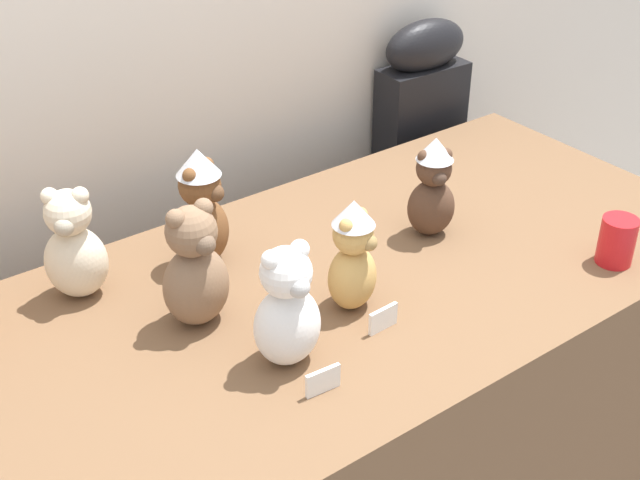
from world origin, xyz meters
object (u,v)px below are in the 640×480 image
display_table (320,418)px  teddy_bear_mocha (195,269)px  teddy_bear_honey (353,256)px  instrument_case (416,179)px  party_cup_red (617,241)px  teddy_bear_snow (287,309)px  teddy_bear_cocoa (433,188)px  teddy_bear_chestnut (202,208)px  teddy_bear_cream (74,247)px

display_table → teddy_bear_mocha: (-0.26, 0.05, 0.50)m
display_table → teddy_bear_honey: teddy_bear_honey is taller
instrument_case → party_cup_red: instrument_case is taller
teddy_bear_snow → teddy_bear_cocoa: bearing=20.4°
instrument_case → teddy_bear_cocoa: size_ratio=4.25×
party_cup_red → teddy_bear_chestnut: bearing=143.3°
teddy_bear_snow → party_cup_red: teddy_bear_snow is taller
teddy_bear_chestnut → teddy_bear_mocha: bearing=-149.2°
teddy_bear_snow → instrument_case: bearing=37.2°
instrument_case → party_cup_red: bearing=-101.8°
teddy_bear_honey → teddy_bear_cream: bearing=117.7°
display_table → teddy_bear_chestnut: 0.58m
teddy_bear_cream → teddy_bear_honey: bearing=-7.2°
teddy_bear_cream → teddy_bear_cocoa: size_ratio=1.03×
teddy_bear_cocoa → instrument_case: bearing=72.4°
display_table → teddy_bear_cream: size_ratio=7.77×
instrument_case → teddy_bear_mocha: size_ratio=3.90×
teddy_bear_honey → party_cup_red: size_ratio=2.26×
party_cup_red → teddy_bear_cocoa: bearing=126.2°
teddy_bear_cream → party_cup_red: teddy_bear_cream is taller
party_cup_red → instrument_case: bearing=76.2°
display_table → teddy_bear_snow: teddy_bear_snow is taller
teddy_bear_honey → teddy_bear_cream: (-0.43, 0.37, -0.00)m
teddy_bear_mocha → party_cup_red: 0.93m
display_table → teddy_bear_cocoa: size_ratio=8.01×
teddy_bear_mocha → teddy_bear_chestnut: bearing=51.4°
teddy_bear_chestnut → party_cup_red: teddy_bear_chestnut is taller
teddy_bear_honey → teddy_bear_cocoa: teddy_bear_honey is taller
teddy_bear_mocha → instrument_case: bearing=20.5°
instrument_case → teddy_bear_chestnut: 1.06m
display_table → instrument_case: instrument_case is taller
teddy_bear_cream → teddy_bear_cocoa: (0.76, -0.25, 0.00)m
teddy_bear_cocoa → party_cup_red: size_ratio=2.24×
teddy_bear_snow → teddy_bear_mocha: (-0.07, 0.21, 0.01)m
teddy_bear_snow → teddy_bear_chestnut: 0.40m
teddy_bear_honey → teddy_bear_mocha: teddy_bear_mocha is taller
display_table → teddy_bear_cocoa: bearing=4.7°
teddy_bear_snow → teddy_bear_mocha: size_ratio=0.95×
party_cup_red → display_table: bearing=152.3°
display_table → teddy_bear_mocha: bearing=168.7°
teddy_bear_honey → teddy_bear_cocoa: 0.35m
teddy_bear_cream → teddy_bear_cocoa: teddy_bear_cream is taller
teddy_bear_cream → teddy_bear_cocoa: bearing=14.9°
display_table → teddy_bear_cream: (-0.42, 0.28, 0.50)m
teddy_bear_cocoa → teddy_bear_snow: bearing=-137.8°
teddy_bear_chestnut → teddy_bear_cream: teddy_bear_chestnut is taller
teddy_bear_cocoa → party_cup_red: (0.25, -0.34, -0.06)m
teddy_bear_cream → teddy_bear_snow: bearing=-29.2°
instrument_case → teddy_bear_honey: bearing=-138.3°
teddy_bear_honey → teddy_bear_mocha: (-0.28, 0.14, 0.00)m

